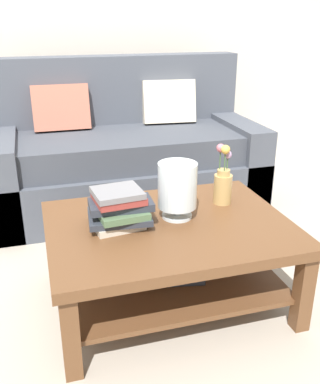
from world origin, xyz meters
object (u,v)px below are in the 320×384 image
couch (125,156)px  coffee_table (169,246)px  glass_hurricane_vase (177,187)px  book_stack_main (119,209)px  flower_pitcher (223,182)px

couch → coffee_table: size_ratio=1.68×
couch → glass_hurricane_vase: 1.28m
book_stack_main → glass_hurricane_vase: size_ratio=1.12×
coffee_table → flower_pitcher: (0.34, 0.15, 0.23)m
glass_hurricane_vase → flower_pitcher: 0.30m
coffee_table → glass_hurricane_vase: bearing=45.0°
book_stack_main → flower_pitcher: (0.57, 0.12, 0.02)m
coffee_table → glass_hurricane_vase: 0.29m
couch → flower_pitcher: (0.27, -1.16, 0.18)m
coffee_table → book_stack_main: bearing=171.2°
book_stack_main → glass_hurricane_vase: bearing=4.2°
coffee_table → flower_pitcher: size_ratio=3.58×
couch → glass_hurricane_vase: (-0.01, -1.26, 0.22)m
book_stack_main → flower_pitcher: size_ratio=0.96×
flower_pitcher → coffee_table: bearing=-155.4°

